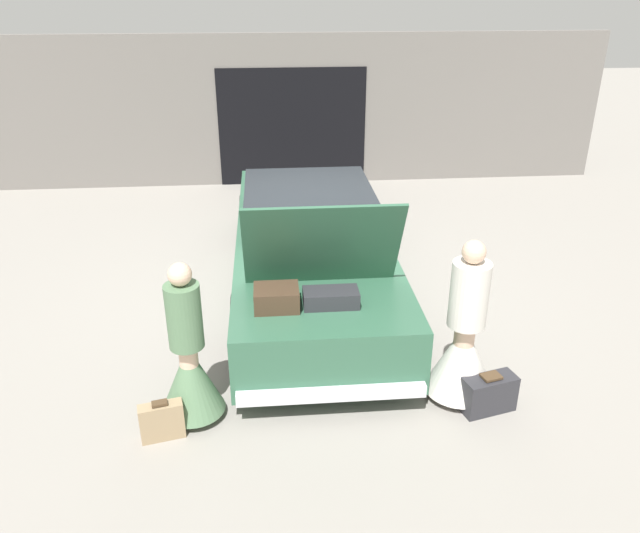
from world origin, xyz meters
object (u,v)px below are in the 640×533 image
Objects in this scene: car at (310,246)px; suitcase_beside_right_person at (489,394)px; suitcase_beside_left_person at (162,421)px; person_left at (189,365)px; person_right at (463,344)px.

suitcase_beside_right_person is (1.49, -2.69, -0.41)m from car.
person_left is at bearing 49.93° from suitcase_beside_left_person.
car is at bearing 34.17° from person_right.
car is 9.85× the size of suitcase_beside_right_person.
suitcase_beside_left_person is at bearing -177.54° from suitcase_beside_right_person.
person_left is at bearing 176.66° from suitcase_beside_right_person.
car is at bearing 152.23° from person_left.
person_left is (-1.28, -2.53, -0.04)m from car.
suitcase_beside_right_person is (0.21, -0.25, -0.40)m from person_right.
person_right is 3.02× the size of suitcase_beside_right_person.
car reaches higher than person_right.
suitcase_beside_right_person is at bearing 85.61° from person_left.
person_left is 3.91× the size of suitcase_beside_left_person.
suitcase_beside_right_person is at bearing -61.12° from car.
person_left is at bearing -116.72° from car.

